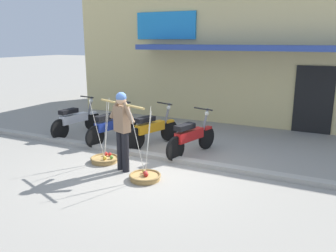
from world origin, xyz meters
name	(u,v)px	position (x,y,z in m)	size (l,w,h in m)	color
ground_plane	(149,169)	(0.00, 0.00, 0.00)	(90.00, 90.00, 0.00)	gray
sidewalk_curb	(163,157)	(0.00, 0.70, 0.05)	(20.00, 0.24, 0.10)	#AEA89C
fruit_vendor	(122,126)	(-0.45, -0.30, 0.98)	(1.37, 0.54, 1.70)	black
fruit_basket_left_side	(145,176)	(0.22, -0.55, 0.07)	(0.64, 0.64, 1.45)	#B2894C
fruit_basket_right_side	(105,159)	(-1.13, -0.04, 0.07)	(0.64, 0.64, 1.45)	#B2894C
motorcycle_nearest_shop	(76,120)	(-3.28, 1.50, 0.45)	(0.54, 1.81, 1.09)	black
motorcycle_second_in_row	(111,127)	(-1.88, 1.31, 0.45)	(0.58, 1.80, 1.09)	black
motorcycle_third_in_row	(152,129)	(-0.77, 1.56, 0.45)	(0.71, 1.76, 1.09)	black
motorcycle_end_of_row	(191,137)	(0.45, 1.29, 0.45)	(0.66, 1.78, 1.09)	black
storefront_building	(266,57)	(0.95, 7.34, 2.10)	(13.00, 6.00, 4.20)	#DBC684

